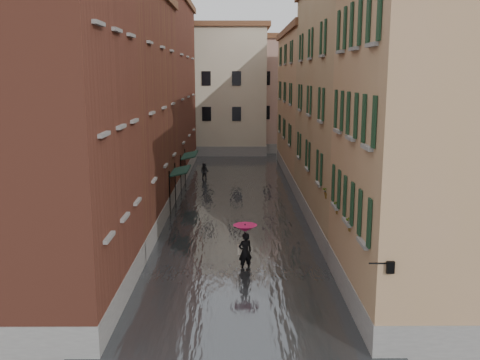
{
  "coord_description": "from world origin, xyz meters",
  "views": [
    {
      "loc": [
        0.02,
        -20.3,
        8.32
      ],
      "look_at": [
        0.19,
        6.73,
        3.0
      ],
      "focal_mm": 40.0,
      "sensor_mm": 36.0,
      "label": 1
    }
  ],
  "objects": [
    {
      "name": "pedestrian_far",
      "position": [
        -2.56,
        21.66,
        0.73
      ],
      "size": [
        0.83,
        0.72,
        1.45
      ],
      "primitive_type": "imported",
      "rotation": [
        0.0,
        0.0,
        -0.28
      ],
      "color": "black",
      "rests_on": "ground"
    },
    {
      "name": "building_end_pink",
      "position": [
        6.0,
        40.0,
        6.0
      ],
      "size": [
        10.0,
        9.0,
        12.0
      ],
      "primitive_type": "cube",
      "color": "tan",
      "rests_on": "ground"
    },
    {
      "name": "building_right_mid",
      "position": [
        7.0,
        9.0,
        6.5
      ],
      "size": [
        6.0,
        14.0,
        13.0
      ],
      "primitive_type": "cube",
      "color": "#98805C",
      "rests_on": "ground"
    },
    {
      "name": "awning_far",
      "position": [
        -3.48,
        18.5,
        2.47
      ],
      "size": [
        1.09,
        3.3,
        2.8
      ],
      "color": "#173428",
      "rests_on": "ground"
    },
    {
      "name": "ground",
      "position": [
        0.0,
        0.0,
        0.0
      ],
      "size": [
        120.0,
        120.0,
        0.0
      ],
      "primitive_type": "plane",
      "color": "#504F52",
      "rests_on": "ground"
    },
    {
      "name": "building_end_cream",
      "position": [
        -3.0,
        38.0,
        6.5
      ],
      "size": [
        12.0,
        9.0,
        13.0
      ],
      "primitive_type": "cube",
      "color": "beige",
      "rests_on": "ground"
    },
    {
      "name": "pedestrian_main",
      "position": [
        0.37,
        1.59,
        1.29
      ],
      "size": [
        1.05,
        1.05,
        2.06
      ],
      "color": "black",
      "rests_on": "ground"
    },
    {
      "name": "building_right_far",
      "position": [
        7.0,
        24.0,
        5.75
      ],
      "size": [
        6.0,
        16.0,
        11.5
      ],
      "primitive_type": "cube",
      "color": "#A17D53",
      "rests_on": "ground"
    },
    {
      "name": "building_right_near",
      "position": [
        7.0,
        -2.0,
        5.75
      ],
      "size": [
        6.0,
        8.0,
        11.5
      ],
      "primitive_type": "cube",
      "color": "#A17D53",
      "rests_on": "ground"
    },
    {
      "name": "building_left_near",
      "position": [
        -7.0,
        -2.0,
        6.5
      ],
      "size": [
        6.0,
        8.0,
        13.0
      ],
      "primitive_type": "cube",
      "color": "brown",
      "rests_on": "ground"
    },
    {
      "name": "floodwater",
      "position": [
        0.0,
        13.0,
        0.1
      ],
      "size": [
        10.0,
        60.0,
        0.2
      ],
      "primitive_type": "cube",
      "color": "#43464A",
      "rests_on": "ground"
    },
    {
      "name": "wall_lantern",
      "position": [
        4.33,
        -6.0,
        3.01
      ],
      "size": [
        0.71,
        0.22,
        0.35
      ],
      "color": "black",
      "rests_on": "ground"
    },
    {
      "name": "building_left_far",
      "position": [
        -7.0,
        24.0,
        7.0
      ],
      "size": [
        6.0,
        16.0,
        14.0
      ],
      "primitive_type": "cube",
      "color": "brown",
      "rests_on": "ground"
    },
    {
      "name": "window_planters",
      "position": [
        4.12,
        0.27,
        3.51
      ],
      "size": [
        0.59,
        5.91,
        0.84
      ],
      "color": "brown",
      "rests_on": "ground"
    },
    {
      "name": "building_left_mid",
      "position": [
        -7.0,
        9.0,
        6.25
      ],
      "size": [
        6.0,
        14.0,
        12.5
      ],
      "primitive_type": "cube",
      "color": "brown",
      "rests_on": "ground"
    },
    {
      "name": "awning_near",
      "position": [
        -3.49,
        12.0,
        2.47
      ],
      "size": [
        1.09,
        2.95,
        2.8
      ],
      "color": "#173428",
      "rests_on": "ground"
    }
  ]
}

